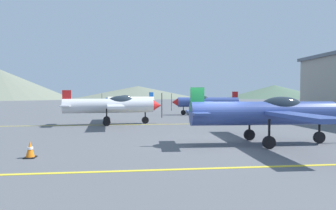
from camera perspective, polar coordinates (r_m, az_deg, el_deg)
ground_plane at (r=12.22m, az=9.24°, el=-8.19°), size 400.00×400.00×0.00m
apron_line_near at (r=8.74m, az=16.01°, el=-12.43°), size 80.00×0.16×0.01m
apron_line_far at (r=20.26m, az=2.93°, el=-4.00°), size 80.00×0.16×0.01m
airplane_near at (r=12.83m, az=20.35°, el=-1.45°), size 7.23×8.34×2.50m
airplane_mid at (r=20.37m, az=-11.40°, el=-0.04°), size 7.30×8.38×2.50m
airplane_far at (r=29.53m, az=7.81°, el=0.67°), size 7.28×8.38×2.50m
airplane_back at (r=37.92m, az=-8.17°, el=1.01°), size 7.33×8.33×2.50m
traffic_cone_front at (r=10.70m, az=-26.87°, el=-8.32°), size 0.36×0.36×0.59m
hill_centerleft at (r=153.27m, az=-6.37°, el=2.68°), size 68.29×68.29×6.84m
hill_centerright at (r=158.83m, az=21.34°, el=2.59°), size 53.89×53.89×7.24m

